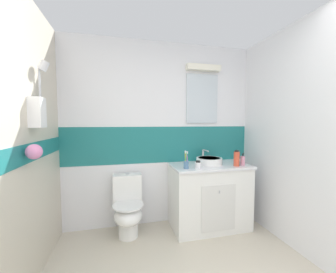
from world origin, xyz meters
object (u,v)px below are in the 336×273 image
object	(u,v)px
sink_basin	(209,161)
soap_dispenser	(243,161)
mouthwash_bottle	(237,158)
toilet	(128,208)
hair_gel_jar	(198,165)
toothbrush_cup	(186,164)

from	to	relation	value
sink_basin	soap_dispenser	size ratio (longest dim) A/B	2.42
sink_basin	mouthwash_bottle	size ratio (longest dim) A/B	1.90
toilet	mouthwash_bottle	xyz separation A→B (m)	(1.37, -0.20, 0.60)
soap_dispenser	mouthwash_bottle	world-z (taller)	mouthwash_bottle
soap_dispenser	mouthwash_bottle	xyz separation A→B (m)	(-0.10, -0.02, 0.04)
sink_basin	toilet	xyz separation A→B (m)	(-1.08, 0.01, -0.55)
sink_basin	mouthwash_bottle	bearing A→B (deg)	-33.89
mouthwash_bottle	hair_gel_jar	xyz separation A→B (m)	(-0.53, -0.00, -0.06)
sink_basin	toilet	size ratio (longest dim) A/B	0.52
toilet	mouthwash_bottle	size ratio (longest dim) A/B	3.68
mouthwash_bottle	hair_gel_jar	world-z (taller)	mouthwash_bottle
toilet	soap_dispenser	bearing A→B (deg)	-7.04
toothbrush_cup	hair_gel_jar	size ratio (longest dim) A/B	2.34
toothbrush_cup	mouthwash_bottle	distance (m)	0.68
sink_basin	mouthwash_bottle	distance (m)	0.35
toilet	hair_gel_jar	bearing A→B (deg)	-13.99
toilet	toothbrush_cup	xyz separation A→B (m)	(0.69, -0.19, 0.56)
soap_dispenser	sink_basin	bearing A→B (deg)	156.27
toilet	sink_basin	bearing A→B (deg)	-0.45
sink_basin	soap_dispenser	world-z (taller)	sink_basin
sink_basin	toothbrush_cup	bearing A→B (deg)	-154.84
mouthwash_bottle	toothbrush_cup	bearing A→B (deg)	178.71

